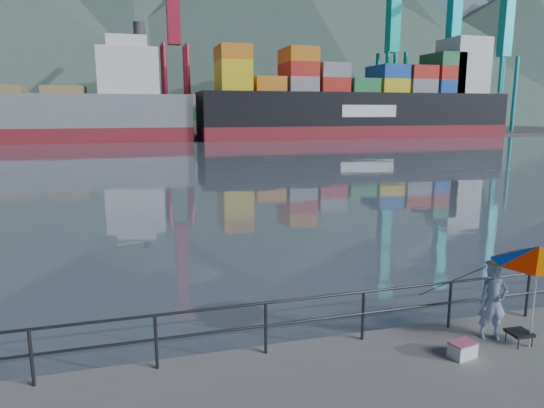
{
  "coord_description": "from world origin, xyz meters",
  "views": [
    {
      "loc": [
        -3.24,
        -6.45,
        4.49
      ],
      "look_at": [
        0.37,
        6.0,
        2.0
      ],
      "focal_mm": 32.0,
      "sensor_mm": 36.0,
      "label": 1
    }
  ],
  "objects_px": {
    "cooler_bag": "(462,350)",
    "container_ship": "(366,103)",
    "fisherman": "(493,302)",
    "bulk_carrier": "(29,114)",
    "beach_umbrella": "(539,255)"
  },
  "relations": [
    {
      "from": "cooler_bag",
      "to": "container_ship",
      "type": "height_order",
      "value": "container_ship"
    },
    {
      "from": "fisherman",
      "to": "cooler_bag",
      "type": "height_order",
      "value": "fisherman"
    },
    {
      "from": "cooler_bag",
      "to": "bulk_carrier",
      "type": "xyz_separation_m",
      "value": [
        -20.3,
        74.39,
        3.98
      ]
    },
    {
      "from": "cooler_bag",
      "to": "fisherman",
      "type": "bearing_deg",
      "value": 14.27
    },
    {
      "from": "fisherman",
      "to": "container_ship",
      "type": "height_order",
      "value": "container_ship"
    },
    {
      "from": "cooler_bag",
      "to": "bulk_carrier",
      "type": "relative_size",
      "value": 0.01
    },
    {
      "from": "beach_umbrella",
      "to": "cooler_bag",
      "type": "bearing_deg",
      "value": 179.11
    },
    {
      "from": "bulk_carrier",
      "to": "container_ship",
      "type": "height_order",
      "value": "container_ship"
    },
    {
      "from": "beach_umbrella",
      "to": "cooler_bag",
      "type": "distance_m",
      "value": 2.28
    },
    {
      "from": "beach_umbrella",
      "to": "container_ship",
      "type": "xyz_separation_m",
      "value": [
        33.26,
        72.81,
        4.02
      ]
    },
    {
      "from": "beach_umbrella",
      "to": "cooler_bag",
      "type": "height_order",
      "value": "beach_umbrella"
    },
    {
      "from": "fisherman",
      "to": "cooler_bag",
      "type": "distance_m",
      "value": 1.32
    },
    {
      "from": "beach_umbrella",
      "to": "cooler_bag",
      "type": "relative_size",
      "value": 4.35
    },
    {
      "from": "fisherman",
      "to": "beach_umbrella",
      "type": "height_order",
      "value": "beach_umbrella"
    },
    {
      "from": "fisherman",
      "to": "beach_umbrella",
      "type": "xyz_separation_m",
      "value": [
        0.46,
        -0.53,
        1.09
      ]
    }
  ]
}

